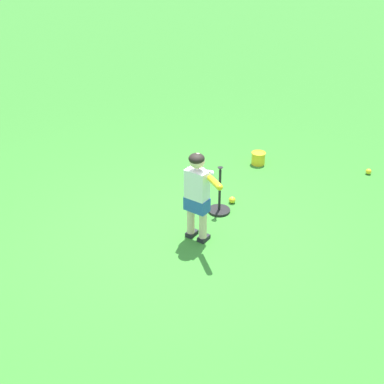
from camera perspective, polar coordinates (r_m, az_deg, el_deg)
ground_plane at (r=6.02m, az=-1.25°, el=-5.04°), size 40.00×40.00×0.00m
child_batter at (r=5.66m, az=0.68°, el=0.30°), size 0.35×0.63×1.08m
play_ball_far_right at (r=7.81m, az=18.92°, el=2.16°), size 0.08×0.08×0.08m
play_ball_by_bucket at (r=6.69m, az=4.45°, el=-0.88°), size 0.09×0.09×0.09m
batting_tee at (r=6.46m, az=3.03°, el=-1.36°), size 0.28×0.28×0.62m
toy_bucket at (r=7.73m, az=7.34°, el=3.76°), size 0.22×0.22×0.19m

